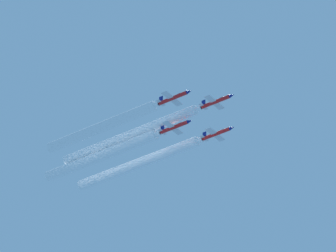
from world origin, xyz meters
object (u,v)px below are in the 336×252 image
object	(u,v)px
jet_right_wingman	(174,98)
jet_slot	(175,127)
jet_left_wingman	(217,133)
jet_lead	(217,101)

from	to	relation	value
jet_right_wingman	jet_slot	bearing A→B (deg)	-146.38
jet_right_wingman	jet_slot	world-z (taller)	jet_right_wingman
jet_left_wingman	jet_right_wingman	bearing A→B (deg)	1.20
jet_lead	jet_left_wingman	distance (m)	13.90
jet_slot	jet_right_wingman	bearing A→B (deg)	33.62
jet_lead	jet_right_wingman	xyz separation A→B (m)	(11.14, -6.97, -2.29)
jet_right_wingman	jet_slot	size ratio (longest dim) A/B	1.00
jet_lead	jet_left_wingman	xyz separation A→B (m)	(-11.59, -7.44, -1.83)
jet_slot	jet_left_wingman	bearing A→B (deg)	150.64
jet_right_wingman	jet_slot	distance (m)	13.02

